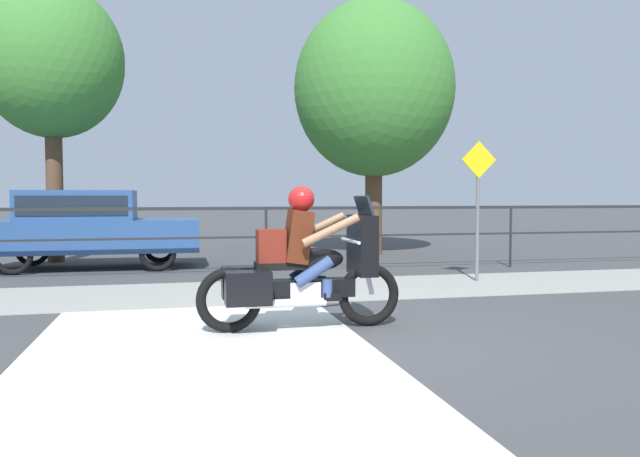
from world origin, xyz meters
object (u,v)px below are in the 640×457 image
(street_sign, at_px, (478,196))
(motorcycle, at_px, (302,267))
(tree_behind_sign, at_px, (374,89))
(parked_car, at_px, (87,224))
(tree_behind_car, at_px, (52,62))

(street_sign, bearing_deg, motorcycle, -140.21)
(motorcycle, xyz_separation_m, street_sign, (3.69, 3.07, 0.78))
(tree_behind_sign, bearing_deg, street_sign, -87.87)
(parked_car, xyz_separation_m, tree_behind_sign, (6.61, 1.70, 3.22))
(motorcycle, bearing_deg, tree_behind_sign, 65.28)
(tree_behind_car, bearing_deg, street_sign, -33.35)
(street_sign, xyz_separation_m, tree_behind_sign, (-0.19, 5.20, 2.65))
(tree_behind_car, bearing_deg, tree_behind_sign, 1.21)
(parked_car, bearing_deg, motorcycle, -61.50)
(parked_car, height_order, tree_behind_car, tree_behind_car)
(street_sign, distance_m, tree_behind_car, 9.64)
(parked_car, relative_size, tree_behind_car, 0.68)
(parked_car, relative_size, street_sign, 1.75)
(parked_car, height_order, street_sign, street_sign)
(motorcycle, height_order, tree_behind_car, tree_behind_car)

